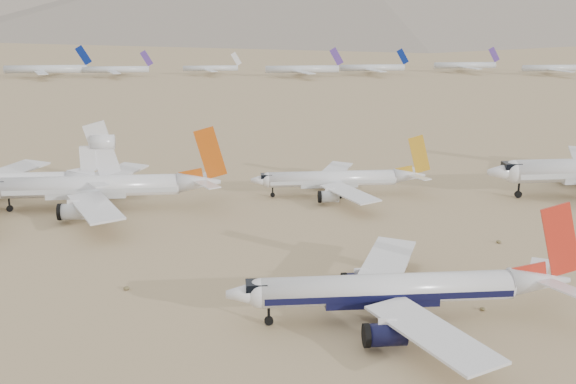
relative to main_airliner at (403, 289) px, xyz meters
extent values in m
plane|color=#957D57|center=(-11.39, 0.45, -4.80)|extent=(7000.00, 7000.00, 0.00)
cylinder|color=white|center=(-2.24, 0.00, 0.21)|extent=(36.92, 4.36, 4.36)
cube|color=black|center=(-2.24, 0.00, -0.33)|extent=(36.18, 4.43, 0.98)
sphere|color=white|center=(-20.69, 0.00, 0.21)|extent=(4.36, 4.36, 4.36)
cube|color=black|center=(-21.35, 0.00, 1.41)|extent=(3.05, 2.84, 1.09)
cone|color=white|center=(20.58, 0.00, 0.54)|extent=(9.23, 4.36, 4.36)
cube|color=white|center=(0.61, -12.95, -0.55)|extent=(14.26, 22.47, 0.68)
cube|color=white|center=(22.37, -4.24, 1.09)|extent=(5.86, 7.66, 0.26)
cylinder|color=black|center=(-4.29, -9.07, -2.52)|extent=(5.13, 3.14, 3.14)
cube|color=white|center=(0.61, 12.95, -0.55)|extent=(14.26, 22.47, 0.68)
cube|color=white|center=(22.37, 4.24, 1.09)|extent=(5.86, 7.66, 0.26)
cylinder|color=black|center=(-4.29, 9.07, -2.52)|extent=(5.13, 3.14, 3.14)
cube|color=red|center=(23.14, 0.00, 6.91)|extent=(7.00, 0.35, 11.53)
cylinder|color=black|center=(-19.60, 0.00, -4.15)|extent=(1.31, 0.55, 1.31)
cylinder|color=black|center=(-0.70, -3.05, -3.89)|extent=(1.83, 1.09, 1.83)
cylinder|color=black|center=(-0.70, 3.05, -3.89)|extent=(1.83, 1.09, 1.83)
sphere|color=white|center=(41.60, 61.70, 1.54)|extent=(5.52, 5.52, 5.52)
cube|color=black|center=(40.78, 61.70, 3.06)|extent=(3.86, 3.59, 1.38)
cylinder|color=silver|center=(61.83, 72.96, -1.91)|extent=(6.32, 3.97, 3.97)
cylinder|color=black|center=(42.98, 61.70, -3.98)|extent=(1.66, 0.69, 1.66)
cylinder|color=white|center=(-0.26, 67.43, -0.61)|extent=(30.03, 3.65, 3.65)
cube|color=silver|center=(-0.26, 67.43, -1.06)|extent=(29.43, 3.70, 0.82)
sphere|color=white|center=(-15.27, 67.43, -0.61)|extent=(3.65, 3.65, 3.65)
cube|color=black|center=(-15.82, 67.43, 0.40)|extent=(2.55, 2.37, 0.91)
cone|color=white|center=(18.30, 67.43, -0.33)|extent=(7.51, 3.65, 3.65)
cube|color=white|center=(2.06, 56.85, -1.25)|extent=(11.60, 18.28, 0.56)
cube|color=white|center=(19.76, 63.97, 0.12)|extent=(4.77, 6.23, 0.22)
cylinder|color=silver|center=(-1.93, 60.00, -2.89)|extent=(4.17, 2.63, 2.63)
cube|color=white|center=(2.06, 78.02, -1.25)|extent=(11.60, 18.28, 0.56)
cube|color=white|center=(19.76, 70.90, 0.12)|extent=(4.77, 6.23, 0.22)
cylinder|color=silver|center=(-1.93, 74.87, -2.89)|extent=(4.17, 2.63, 2.63)
cube|color=gold|center=(20.39, 67.43, 4.87)|extent=(5.69, 0.29, 9.38)
cylinder|color=black|center=(-14.36, 67.43, -4.26)|extent=(1.09, 0.46, 1.09)
cylinder|color=black|center=(0.99, 64.88, -4.04)|extent=(1.53, 0.91, 1.53)
cylinder|color=black|center=(0.99, 69.99, -4.04)|extent=(1.53, 0.91, 1.53)
cylinder|color=white|center=(-54.79, 61.07, 0.57)|extent=(38.22, 4.67, 4.67)
cube|color=silver|center=(-54.79, 61.07, -0.02)|extent=(37.45, 4.74, 1.05)
sphere|color=white|center=(-73.90, 61.07, 0.57)|extent=(4.67, 4.67, 4.67)
cone|color=white|center=(-31.18, 61.07, 0.92)|extent=(9.55, 4.67, 4.67)
cube|color=white|center=(-51.84, 47.59, -0.25)|extent=(14.76, 23.26, 0.72)
cube|color=white|center=(-29.32, 56.65, 1.50)|extent=(6.07, 7.93, 0.28)
cylinder|color=silver|center=(-56.92, 51.60, -2.36)|extent=(5.31, 3.36, 3.36)
cube|color=white|center=(-51.84, 74.55, -0.25)|extent=(14.76, 23.26, 0.72)
cube|color=white|center=(-29.32, 65.49, 1.50)|extent=(6.07, 7.93, 0.28)
cylinder|color=silver|center=(-56.92, 70.54, -2.36)|extent=(5.31, 3.36, 3.36)
cube|color=#BF4D0F|center=(-28.52, 61.07, 7.54)|extent=(7.24, 0.37, 11.93)
cylinder|color=black|center=(-72.74, 61.07, -4.10)|extent=(1.40, 0.58, 1.40)
cylinder|color=black|center=(-53.20, 57.80, -3.82)|extent=(1.96, 1.17, 1.96)
cylinder|color=black|center=(-53.20, 64.34, -3.82)|extent=(1.96, 1.17, 1.96)
cone|color=white|center=(-55.22, 63.51, 1.23)|extent=(10.29, 4.93, 4.93)
cube|color=white|center=(-53.22, 58.77, 1.85)|extent=(6.53, 8.54, 0.30)
cube|color=white|center=(-77.48, 77.98, 0.00)|extent=(15.90, 25.05, 0.77)
cube|color=white|center=(-53.22, 68.25, 1.85)|extent=(6.53, 8.54, 0.30)
cube|color=white|center=(-52.36, 63.51, 8.34)|extent=(7.80, 0.39, 12.85)
cylinder|color=white|center=(-52.08, 63.51, 9.93)|extent=(5.14, 3.19, 3.19)
cylinder|color=silver|center=(-124.88, 325.82, -0.15)|extent=(45.54, 4.50, 4.50)
cube|color=navy|center=(-103.45, 325.82, 7.45)|extent=(9.07, 0.45, 11.42)
cube|color=silver|center=(-124.88, 314.03, -0.83)|extent=(12.00, 20.96, 0.45)
cube|color=silver|center=(-124.88, 337.60, -0.83)|extent=(12.00, 20.96, 0.45)
cylinder|color=silver|center=(-85.62, 324.75, -0.58)|extent=(36.90, 3.65, 3.65)
cube|color=#4E318A|center=(-68.26, 324.75, 5.58)|extent=(7.35, 0.36, 9.26)
cube|color=silver|center=(-85.62, 315.20, -1.13)|extent=(9.72, 16.99, 0.36)
cube|color=silver|center=(-85.62, 334.30, -1.13)|extent=(9.72, 16.99, 0.36)
cylinder|color=silver|center=(-32.29, 329.36, -0.84)|extent=(31.74, 3.14, 3.14)
cube|color=white|center=(-17.36, 329.36, 4.47)|extent=(6.32, 0.31, 7.96)
cube|color=silver|center=(-32.29, 321.14, -1.31)|extent=(8.36, 14.61, 0.31)
cube|color=silver|center=(-32.29, 337.57, -1.31)|extent=(8.36, 14.61, 0.31)
cylinder|color=silver|center=(19.58, 314.65, -0.34)|extent=(41.67, 4.12, 4.12)
cube|color=#4E318A|center=(39.20, 314.65, 6.62)|extent=(8.30, 0.41, 10.45)
cube|color=silver|center=(19.58, 303.86, -0.96)|extent=(10.98, 19.18, 0.41)
cube|color=silver|center=(19.58, 325.44, -0.96)|extent=(10.98, 19.18, 0.41)
cylinder|color=silver|center=(61.21, 320.89, -0.54)|extent=(37.79, 3.73, 3.73)
cube|color=navy|center=(78.99, 320.89, 5.78)|extent=(7.53, 0.37, 9.48)
cube|color=silver|center=(61.21, 311.11, -1.10)|extent=(9.96, 17.40, 0.37)
cube|color=silver|center=(61.21, 330.68, -1.10)|extent=(9.96, 17.40, 0.37)
cylinder|color=silver|center=(119.72, 330.52, -0.56)|extent=(37.34, 3.69, 3.69)
cube|color=#4E318A|center=(137.29, 330.52, 5.68)|extent=(7.44, 0.37, 9.37)
cube|color=silver|center=(119.72, 320.86, -1.11)|extent=(9.84, 17.19, 0.37)
cube|color=silver|center=(119.72, 340.18, -1.11)|extent=(9.84, 17.19, 0.37)
cylinder|color=silver|center=(165.79, 310.11, -0.57)|extent=(37.19, 3.68, 3.68)
cube|color=silver|center=(165.79, 300.49, -1.12)|extent=(9.80, 17.12, 0.37)
cube|color=silver|center=(165.79, 319.74, -1.12)|extent=(9.80, 17.12, 0.37)
ellipsoid|color=brown|center=(-41.79, 14.85, -4.51)|extent=(0.98, 0.98, 0.54)
ellipsoid|color=brown|center=(13.01, 2.05, -4.55)|extent=(0.84, 0.84, 0.46)
ellipsoid|color=brown|center=(26.71, 31.35, -4.51)|extent=(0.98, 0.98, 0.54)
camera|label=1|loc=(-25.42, -95.43, 41.74)|focal=45.00mm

